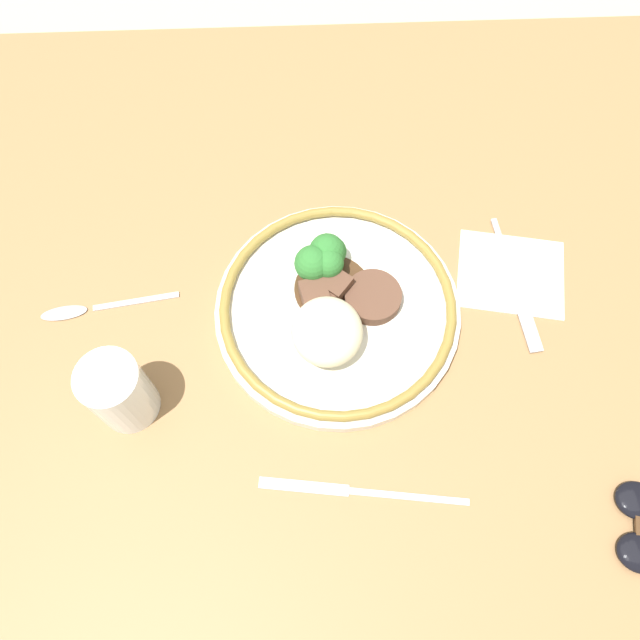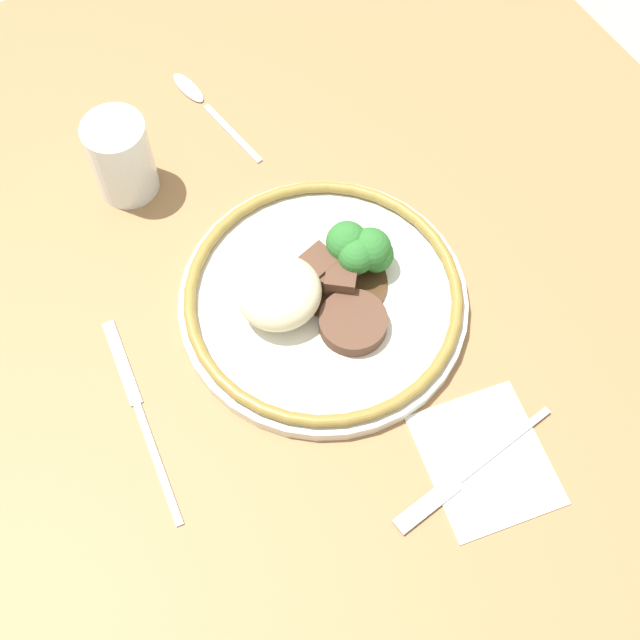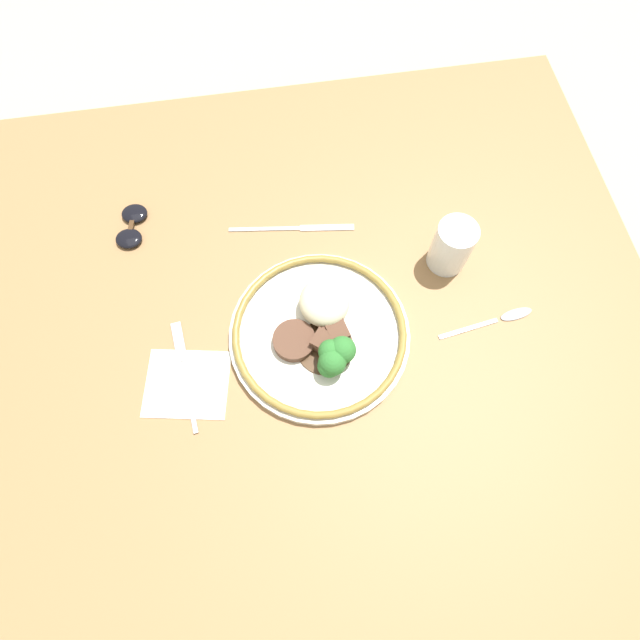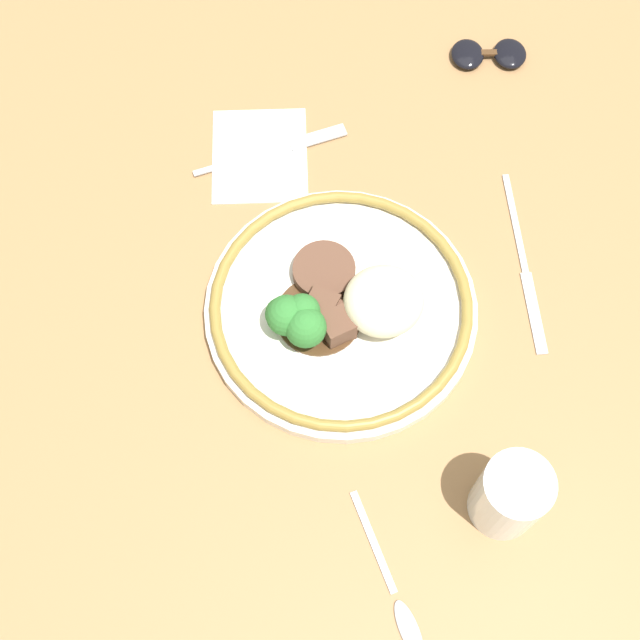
{
  "view_description": "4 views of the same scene",
  "coord_description": "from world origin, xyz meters",
  "px_view_note": "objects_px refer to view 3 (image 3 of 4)",
  "views": [
    {
      "loc": [
        0.04,
        0.28,
        0.7
      ],
      "look_at": [
        0.03,
        -0.01,
        0.06
      ],
      "focal_mm": 35.0,
      "sensor_mm": 36.0,
      "label": 1
    },
    {
      "loc": [
        -0.36,
        0.19,
        0.82
      ],
      "look_at": [
        -0.01,
        -0.01,
        0.06
      ],
      "focal_mm": 50.0,
      "sensor_mm": 36.0,
      "label": 2
    },
    {
      "loc": [
        -0.03,
        -0.31,
        0.78
      ],
      "look_at": [
        0.01,
        -0.02,
        0.07
      ],
      "focal_mm": 28.0,
      "sensor_mm": 36.0,
      "label": 3
    },
    {
      "loc": [
        0.38,
        -0.14,
        0.89
      ],
      "look_at": [
        0.02,
        -0.06,
        0.06
      ],
      "focal_mm": 50.0,
      "sensor_mm": 36.0,
      "label": 4
    }
  ],
  "objects_px": {
    "plate": "(321,332)",
    "sunglasses": "(132,226)",
    "juice_glass": "(451,247)",
    "knife": "(296,228)",
    "spoon": "(504,318)",
    "fork": "(183,365)"
  },
  "relations": [
    {
      "from": "fork",
      "to": "knife",
      "type": "relative_size",
      "value": 0.84
    },
    {
      "from": "knife",
      "to": "juice_glass",
      "type": "bearing_deg",
      "value": -15.53
    },
    {
      "from": "sunglasses",
      "to": "spoon",
      "type": "bearing_deg",
      "value": -12.51
    },
    {
      "from": "juice_glass",
      "to": "knife",
      "type": "distance_m",
      "value": 0.27
    },
    {
      "from": "knife",
      "to": "fork",
      "type": "bearing_deg",
      "value": -125.98
    },
    {
      "from": "knife",
      "to": "spoon",
      "type": "height_order",
      "value": "spoon"
    },
    {
      "from": "sunglasses",
      "to": "plate",
      "type": "bearing_deg",
      "value": -28.89
    },
    {
      "from": "plate",
      "to": "spoon",
      "type": "bearing_deg",
      "value": -2.94
    },
    {
      "from": "juice_glass",
      "to": "plate",
      "type": "bearing_deg",
      "value": -155.91
    },
    {
      "from": "juice_glass",
      "to": "fork",
      "type": "bearing_deg",
      "value": -165.5
    },
    {
      "from": "plate",
      "to": "sunglasses",
      "type": "height_order",
      "value": "plate"
    },
    {
      "from": "juice_glass",
      "to": "knife",
      "type": "xyz_separation_m",
      "value": [
        -0.24,
        0.1,
        -0.04
      ]
    },
    {
      "from": "juice_glass",
      "to": "fork",
      "type": "height_order",
      "value": "juice_glass"
    },
    {
      "from": "spoon",
      "to": "fork",
      "type": "bearing_deg",
      "value": 171.42
    },
    {
      "from": "plate",
      "to": "knife",
      "type": "height_order",
      "value": "plate"
    },
    {
      "from": "knife",
      "to": "sunglasses",
      "type": "distance_m",
      "value": 0.29
    },
    {
      "from": "juice_glass",
      "to": "spoon",
      "type": "distance_m",
      "value": 0.14
    },
    {
      "from": "fork",
      "to": "sunglasses",
      "type": "distance_m",
      "value": 0.28
    },
    {
      "from": "juice_glass",
      "to": "sunglasses",
      "type": "bearing_deg",
      "value": 164.07
    },
    {
      "from": "spoon",
      "to": "sunglasses",
      "type": "xyz_separation_m",
      "value": [
        -0.6,
        0.27,
        0.01
      ]
    },
    {
      "from": "juice_glass",
      "to": "spoon",
      "type": "bearing_deg",
      "value": -60.24
    },
    {
      "from": "juice_glass",
      "to": "knife",
      "type": "relative_size",
      "value": 0.43
    }
  ]
}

